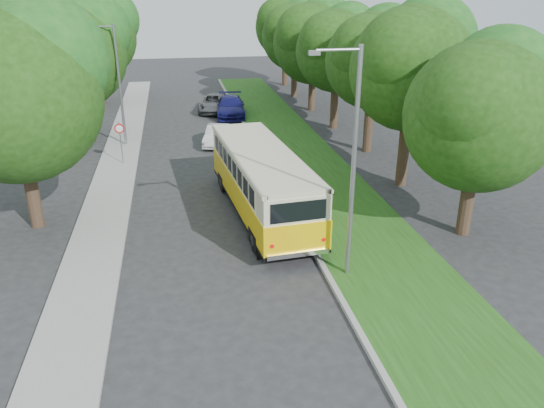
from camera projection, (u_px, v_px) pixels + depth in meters
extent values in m
plane|color=#272729|center=(220.00, 254.00, 20.52)|extent=(120.00, 120.00, 0.00)
cube|color=gray|center=(285.00, 198.00, 25.64)|extent=(0.20, 70.00, 0.15)
cube|color=#234612|center=(332.00, 195.00, 26.04)|extent=(4.50, 70.00, 0.13)
cube|color=gray|center=(105.00, 211.00, 24.23)|extent=(2.20, 70.00, 0.12)
cylinder|color=#332319|center=(468.00, 196.00, 21.59)|extent=(0.56, 0.56, 3.35)
sphere|color=#183D0E|center=(480.00, 117.00, 20.33)|extent=(5.85, 5.85, 5.85)
sphere|color=#183D0E|center=(500.00, 83.00, 20.58)|extent=(4.38, 4.38, 4.38)
sphere|color=#183D0E|center=(471.00, 103.00, 19.24)|extent=(4.09, 4.09, 4.09)
cylinder|color=#332319|center=(404.00, 145.00, 26.83)|extent=(0.56, 0.56, 4.26)
sphere|color=#183D0E|center=(412.00, 69.00, 25.38)|extent=(5.98, 5.98, 5.98)
sphere|color=#183D0E|center=(429.00, 41.00, 25.64)|extent=(4.49, 4.49, 4.49)
sphere|color=#183D0E|center=(402.00, 55.00, 24.26)|extent=(4.19, 4.19, 4.19)
cylinder|color=#332319|center=(369.00, 120.00, 32.39)|extent=(0.56, 0.56, 3.95)
sphere|color=#183D0E|center=(373.00, 61.00, 31.04)|extent=(5.61, 5.61, 5.61)
sphere|color=#183D0E|center=(387.00, 40.00, 31.28)|extent=(4.21, 4.21, 4.21)
sphere|color=#183D0E|center=(364.00, 50.00, 29.99)|extent=(3.92, 3.92, 3.92)
cylinder|color=#332319|center=(334.00, 101.00, 37.79)|extent=(0.56, 0.56, 3.86)
sphere|color=#183D0E|center=(337.00, 51.00, 36.45)|extent=(5.64, 5.64, 5.64)
sphere|color=#183D0E|center=(349.00, 33.00, 36.70)|extent=(4.23, 4.23, 4.23)
sphere|color=#183D0E|center=(328.00, 42.00, 35.40)|extent=(3.95, 3.95, 3.95)
cylinder|color=#332319|center=(312.00, 88.00, 43.28)|extent=(0.56, 0.56, 3.58)
sphere|color=#183D0E|center=(313.00, 43.00, 41.92)|extent=(6.36, 6.36, 6.36)
sphere|color=#183D0E|center=(325.00, 26.00, 42.19)|extent=(4.77, 4.77, 4.77)
sphere|color=#183D0E|center=(304.00, 34.00, 40.73)|extent=(4.45, 4.45, 4.45)
cylinder|color=#332319|center=(294.00, 76.00, 48.68)|extent=(0.56, 0.56, 3.68)
sphere|color=#183D0E|center=(295.00, 37.00, 47.35)|extent=(5.91, 5.91, 5.91)
sphere|color=#183D0E|center=(305.00, 22.00, 47.61)|extent=(4.43, 4.43, 4.43)
sphere|color=#183D0E|center=(287.00, 29.00, 46.25)|extent=(4.14, 4.14, 4.14)
cylinder|color=#332319|center=(285.00, 65.00, 54.12)|extent=(0.56, 0.56, 4.05)
sphere|color=#183D0E|center=(285.00, 27.00, 52.72)|extent=(5.97, 5.97, 5.97)
sphere|color=#183D0E|center=(294.00, 14.00, 52.98)|extent=(4.48, 4.48, 4.48)
sphere|color=#183D0E|center=(278.00, 20.00, 51.60)|extent=(4.18, 4.18, 4.18)
cylinder|color=#332319|center=(31.00, 186.00, 22.19)|extent=(0.56, 0.56, 3.68)
sphere|color=#183D0E|center=(15.00, 98.00, 20.76)|extent=(6.80, 6.80, 6.80)
sphere|color=#183D0E|center=(45.00, 59.00, 21.06)|extent=(5.10, 5.10, 5.10)
cylinder|color=#332319|center=(80.00, 113.00, 34.90)|extent=(0.56, 0.56, 3.68)
sphere|color=#183D0E|center=(72.00, 55.00, 33.47)|extent=(6.80, 6.80, 6.80)
sphere|color=#183D0E|center=(90.00, 31.00, 33.77)|extent=(5.10, 5.10, 5.10)
sphere|color=#183D0E|center=(50.00, 42.00, 32.20)|extent=(4.76, 4.76, 4.76)
cylinder|color=#332319|center=(101.00, 82.00, 45.79)|extent=(0.56, 0.56, 3.68)
sphere|color=#183D0E|center=(95.00, 37.00, 44.37)|extent=(6.80, 6.80, 6.80)
sphere|color=#183D0E|center=(109.00, 20.00, 44.67)|extent=(5.10, 5.10, 5.10)
sphere|color=#183D0E|center=(79.00, 28.00, 43.10)|extent=(4.76, 4.76, 4.76)
cylinder|color=gray|center=(353.00, 170.00, 17.44)|extent=(0.16, 0.16, 8.00)
cylinder|color=gray|center=(339.00, 50.00, 15.85)|extent=(1.40, 0.10, 0.10)
cube|color=gray|center=(314.00, 53.00, 15.75)|extent=(0.35, 0.16, 0.14)
cylinder|color=gray|center=(120.00, 87.00, 32.84)|extent=(0.16, 0.16, 7.50)
cylinder|color=gray|center=(101.00, 27.00, 31.34)|extent=(1.40, 0.10, 0.10)
cube|color=gray|center=(88.00, 28.00, 31.24)|extent=(0.35, 0.16, 0.14)
cylinder|color=gray|center=(121.00, 144.00, 30.18)|extent=(0.06, 0.06, 2.50)
cone|color=red|center=(119.00, 129.00, 29.80)|extent=(0.56, 0.02, 0.56)
cone|color=white|center=(119.00, 129.00, 29.78)|extent=(0.40, 0.02, 0.40)
imported|color=#9D9DA2|center=(248.00, 141.00, 32.92)|extent=(2.38, 3.97, 1.26)
imported|color=silver|center=(217.00, 135.00, 34.31)|extent=(2.22, 3.98, 1.24)
imported|color=navy|center=(231.00, 107.00, 41.62)|extent=(2.64, 5.47, 1.54)
imported|color=#515358|center=(215.00, 103.00, 43.24)|extent=(3.31, 5.33, 1.38)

